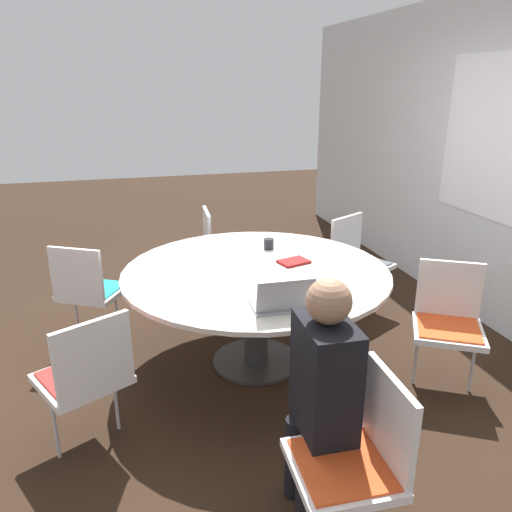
{
  "coord_description": "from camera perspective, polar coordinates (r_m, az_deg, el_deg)",
  "views": [
    {
      "loc": [
        3.14,
        -0.86,
        1.97
      ],
      "look_at": [
        0.0,
        0.0,
        0.84
      ],
      "focal_mm": 35.0,
      "sensor_mm": 36.0,
      "label": 1
    }
  ],
  "objects": [
    {
      "name": "laptop",
      "position": [
        2.86,
        3.07,
        -5.21
      ],
      "size": [
        0.25,
        0.34,
        0.21
      ],
      "rotation": [
        0.0,
        0.0,
        4.67
      ],
      "color": "#99999E",
      "rests_on": "conference_table"
    },
    {
      "name": "conference_table",
      "position": [
        3.53,
        0.0,
        -3.32
      ],
      "size": [
        1.86,
        1.86,
        0.74
      ],
      "color": "#333333",
      "rests_on": "ground_plane"
    },
    {
      "name": "coffee_cup",
      "position": [
        3.9,
        1.47,
        1.39
      ],
      "size": [
        0.08,
        0.08,
        0.08
      ],
      "color": "black",
      "rests_on": "conference_table"
    },
    {
      "name": "chair_4",
      "position": [
        4.02,
        -18.64,
        -3.3
      ],
      "size": [
        0.58,
        0.59,
        0.85
      ],
      "rotation": [
        0.0,
        0.0,
        13.62
      ],
      "color": "white",
      "rests_on": "ground_plane"
    },
    {
      "name": "chair_3",
      "position": [
        4.76,
        -4.04,
        1.22
      ],
      "size": [
        0.46,
        0.45,
        0.85
      ],
      "rotation": [
        0.0,
        0.0,
        12.51
      ],
      "color": "white",
      "rests_on": "ground_plane"
    },
    {
      "name": "spiral_notebook",
      "position": [
        3.61,
        4.33,
        -0.66
      ],
      "size": [
        0.2,
        0.24,
        0.02
      ],
      "color": "maroon",
      "rests_on": "conference_table"
    },
    {
      "name": "ground_plane",
      "position": [
        3.81,
        0.0,
        -11.95
      ],
      "size": [
        16.0,
        16.0,
        0.0
      ],
      "primitive_type": "plane",
      "color": "black"
    },
    {
      "name": "person_0",
      "position": [
        2.33,
        7.5,
        -14.16
      ],
      "size": [
        0.37,
        0.27,
        1.2
      ],
      "rotation": [
        0.0,
        0.0,
        9.39
      ],
      "color": "black",
      "rests_on": "ground_plane"
    },
    {
      "name": "chair_0",
      "position": [
        2.29,
        11.56,
        -21.08
      ],
      "size": [
        0.46,
        0.44,
        0.85
      ],
      "rotation": [
        0.0,
        0.0,
        9.39
      ],
      "color": "white",
      "rests_on": "ground_plane"
    },
    {
      "name": "chair_5",
      "position": [
        2.9,
        -18.85,
        -12.41
      ],
      "size": [
        0.58,
        0.58,
        0.85
      ],
      "rotation": [
        0.0,
        0.0,
        14.61
      ],
      "color": "white",
      "rests_on": "ground_plane"
    },
    {
      "name": "chair_2",
      "position": [
        4.54,
        11.45,
        -0.04
      ],
      "size": [
        0.58,
        0.59,
        0.85
      ],
      "rotation": [
        0.0,
        0.0,
        11.49
      ],
      "color": "white",
      "rests_on": "ground_plane"
    },
    {
      "name": "chair_1",
      "position": [
        3.57,
        21.14,
        -6.47
      ],
      "size": [
        0.58,
        0.59,
        0.85
      ],
      "rotation": [
        0.0,
        0.0,
        10.47
      ],
      "color": "white",
      "rests_on": "ground_plane"
    },
    {
      "name": "handbag",
      "position": [
        4.89,
        6.34,
        -2.88
      ],
      "size": [
        0.36,
        0.16,
        0.28
      ],
      "color": "#661E56",
      "rests_on": "ground_plane"
    }
  ]
}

